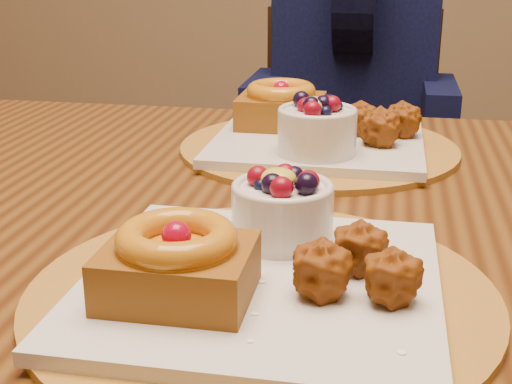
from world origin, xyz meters
TOP-DOWN VIEW (x-y plane):
  - dining_table at (0.08, -0.12)m, footprint 1.60×0.90m
  - place_setting_near at (0.08, -0.33)m, footprint 0.38×0.38m
  - place_setting_far at (0.08, 0.10)m, footprint 0.38×0.38m
  - chair_far at (0.08, 0.84)m, footprint 0.43×0.43m
  - diner at (0.09, 0.88)m, footprint 0.46×0.46m

SIDE VIEW (x-z plane):
  - chair_far at x=0.08m, z-range 0.05..0.92m
  - dining_table at x=0.08m, z-range 0.30..1.06m
  - place_setting_near at x=0.08m, z-range 0.74..0.82m
  - place_setting_far at x=0.08m, z-range 0.74..0.83m
  - diner at x=0.09m, z-range 0.43..1.19m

